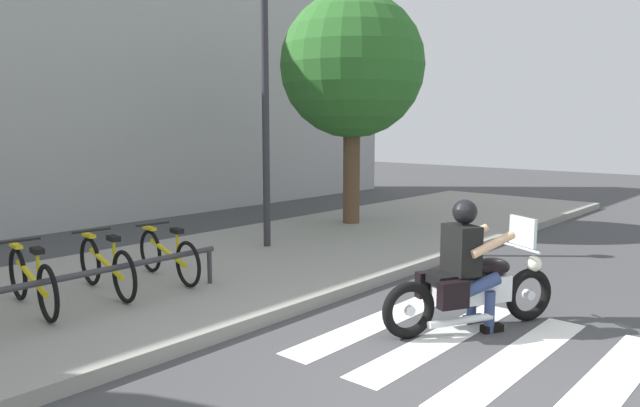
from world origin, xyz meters
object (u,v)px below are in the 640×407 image
object	(u,v)px
rider	(467,256)
tree_near_rack	(352,67)
bicycle_4	(168,255)
street_lamp	(265,91)
bicycle_2	(32,281)
bike_rack	(54,283)
motorcycle	(473,288)
bicycle_3	(106,266)

from	to	relation	value
rider	tree_near_rack	distance (m)	6.62
rider	bicycle_4	world-z (taller)	rider
street_lamp	tree_near_rack	world-z (taller)	tree_near_rack
bicycle_2	bike_rack	bearing A→B (deg)	-90.06
bicycle_4	bike_rack	bearing A→B (deg)	-162.45
motorcycle	bike_rack	distance (m)	4.41
rider	bicycle_3	bearing A→B (deg)	119.99
bike_rack	street_lamp	bearing A→B (deg)	15.67
rider	motorcycle	bearing A→B (deg)	-30.37
bicycle_2	motorcycle	bearing A→B (deg)	-50.47
bicycle_3	bicycle_4	distance (m)	0.88
bicycle_4	motorcycle	bearing A→B (deg)	-70.56
bicycle_2	street_lamp	bearing A→B (deg)	8.32
bicycle_3	street_lamp	bearing A→B (deg)	10.52
rider	bicycle_3	size ratio (longest dim) A/B	0.86
rider	bicycle_2	xyz separation A→B (m)	(-3.00, 3.68, -0.32)
bicycle_4	tree_near_rack	size ratio (longest dim) A/B	0.34
rider	tree_near_rack	world-z (taller)	tree_near_rack
bicycle_3	bicycle_4	xyz separation A→B (m)	(0.88, 0.00, -0.01)
tree_near_rack	street_lamp	bearing A→B (deg)	-171.87
bicycle_3	tree_near_rack	distance (m)	6.77
motorcycle	rider	world-z (taller)	rider
rider	bicycle_2	world-z (taller)	rider
bicycle_2	bicycle_4	xyz separation A→B (m)	(1.76, 0.00, -0.01)
motorcycle	bicycle_4	bearing A→B (deg)	109.44
bicycle_4	tree_near_rack	xyz separation A→B (m)	(5.17, 1.00, 2.88)
street_lamp	tree_near_rack	xyz separation A→B (m)	(2.80, 0.40, 0.61)
rider	tree_near_rack	bearing A→B (deg)	50.01
bicycle_4	street_lamp	xyz separation A→B (m)	(2.37, 0.60, 2.26)
bicycle_2	rider	bearing A→B (deg)	-50.80
bicycle_2	bike_rack	world-z (taller)	bicycle_2
rider	street_lamp	distance (m)	4.83
bicycle_2	bike_rack	xyz separation A→B (m)	(-0.00, -0.55, 0.07)
bicycle_3	bicycle_4	world-z (taller)	bicycle_3
bicycle_2	tree_near_rack	size ratio (longest dim) A/B	0.35
rider	bike_rack	bearing A→B (deg)	133.85
motorcycle	bicycle_3	world-z (taller)	motorcycle
bike_rack	street_lamp	size ratio (longest dim) A/B	0.90
tree_near_rack	bike_rack	bearing A→B (deg)	-167.33
bicycle_3	bike_rack	distance (m)	1.04
bicycle_3	bicycle_4	size ratio (longest dim) A/B	1.01
bicycle_2	street_lamp	world-z (taller)	street_lamp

